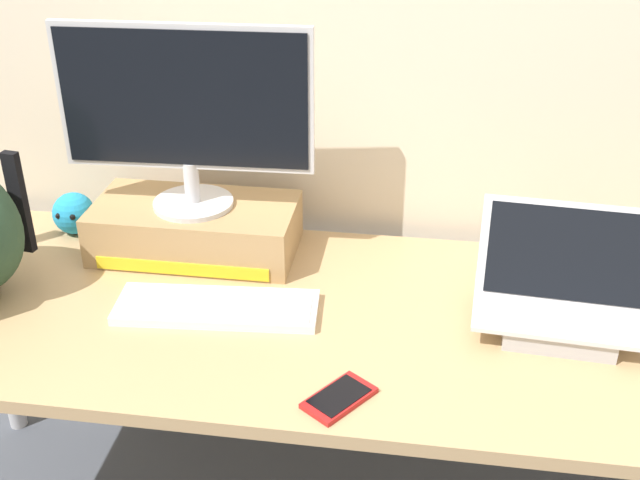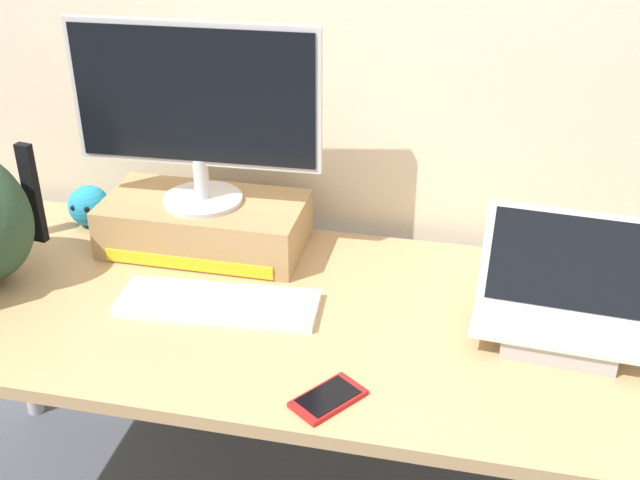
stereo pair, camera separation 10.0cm
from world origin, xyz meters
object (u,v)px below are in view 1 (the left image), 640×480
Objects in this scene: external_keyboard at (217,307)px; desktop_monitor at (185,111)px; plush_toy at (74,213)px; toner_box_yellow at (196,228)px; cell_phone at (339,398)px; open_laptop at (559,305)px.

desktop_monitor is at bearing 110.61° from external_keyboard.
toner_box_yellow is at bearing -8.41° from plush_toy.
toner_box_yellow is 0.34m from plush_toy.
external_keyboard is at bearing -33.70° from plush_toy.
desktop_monitor is at bearing 165.66° from cell_phone.
cell_phone is 0.93m from plush_toy.
external_keyboard is at bearing -171.93° from open_laptop.
plush_toy is at bearing 171.59° from toner_box_yellow.
toner_box_yellow is 0.83× the size of desktop_monitor.
toner_box_yellow is 0.30m from desktop_monitor.
open_laptop is at bearing -13.44° from toner_box_yellow.
open_laptop reaches higher than external_keyboard.
cell_phone is (0.41, -0.50, -0.35)m from desktop_monitor.
desktop_monitor is at bearing -86.79° from toner_box_yellow.
external_keyboard reaches higher than cell_phone.
desktop_monitor reaches higher than plush_toy.
plush_toy reaches higher than cell_phone.
open_laptop is 0.52m from cell_phone.
open_laptop reaches higher than plush_toy.
external_keyboard is at bearing -67.29° from desktop_monitor.
toner_box_yellow is at bearing 110.52° from external_keyboard.
desktop_monitor reaches higher than open_laptop.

